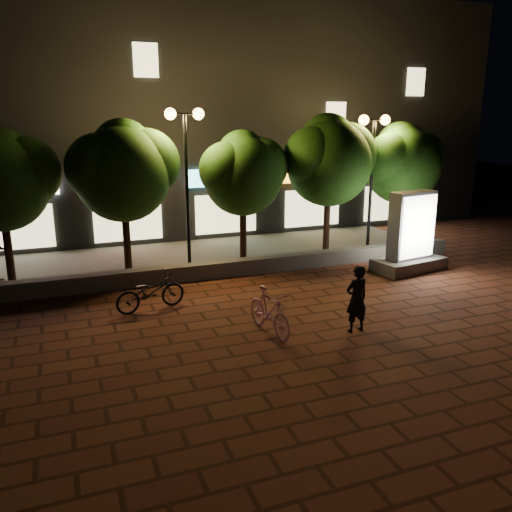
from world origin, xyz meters
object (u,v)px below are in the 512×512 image
tree_far_right (403,161)px  ad_kiosk (411,239)px  tree_far_left (1,177)px  tree_left (124,168)px  street_lamp_right (373,148)px  tree_right (330,158)px  scooter_parked (150,292)px  scooter_pink (269,311)px  street_lamp_left (186,148)px  tree_mid (244,171)px  rider (357,299)px

tree_far_right → ad_kiosk: (-1.70, -3.01, -2.30)m
tree_far_left → tree_left: tree_left is taller
ad_kiosk → street_lamp_right: bearing=87.0°
tree_far_left → tree_right: bearing=0.0°
tree_far_right → scooter_parked: bearing=-160.6°
street_lamp_right → scooter_parked: size_ratio=2.61×
tree_far_left → scooter_parked: (3.56, -3.68, -2.79)m
tree_far_right → scooter_pink: tree_far_right is taller
street_lamp_left → scooter_pink: 6.93m
tree_right → tree_far_right: bearing=-0.0°
tree_far_right → street_lamp_right: size_ratio=0.96×
tree_left → tree_far_right: size_ratio=1.03×
street_lamp_left → street_lamp_right: (7.00, 0.00, -0.13)m
tree_far_right → scooter_parked: 11.44m
tree_far_right → street_lamp_left: (-8.55, -0.26, 0.66)m
tree_mid → street_lamp_right: bearing=-3.0°
tree_left → scooter_parked: tree_left is taller
tree_far_left → tree_far_right: size_ratio=0.97×
tree_left → street_lamp_right: 8.96m
tree_far_left → street_lamp_left: size_ratio=0.89×
tree_far_right → rider: (-6.11, -6.87, -2.55)m
scooter_parked → tree_far_right: bearing=-83.1°
tree_mid → street_lamp_left: 2.22m
tree_right → rider: 7.95m
tree_mid → tree_far_left: bearing=180.0°
tree_mid → ad_kiosk: (4.81, -3.01, -2.15)m
tree_mid → tree_far_right: size_ratio=0.95×
tree_far_left → rider: (7.89, -6.87, -2.47)m
tree_far_left → tree_mid: bearing=-0.0°
tree_far_left → tree_far_right: 14.00m
scooter_pink → street_lamp_left: bearing=86.0°
tree_right → street_lamp_left: bearing=-177.2°
tree_right → street_lamp_right: bearing=-9.1°
street_lamp_left → scooter_pink: (0.47, -5.97, -3.48)m
tree_mid → scooter_pink: tree_mid is taller
tree_far_left → street_lamp_left: (5.45, -0.26, 0.74)m
scooter_parked → tree_right: bearing=-75.6°
tree_far_right → tree_left: bearing=180.0°
scooter_pink → rider: 2.09m
street_lamp_left → tree_far_left: bearing=177.2°
tree_far_right → tree_far_left: bearing=-180.0°
tree_left → scooter_pink: bearing=-68.8°
tree_far_left → ad_kiosk: 12.86m
street_lamp_right → ad_kiosk: size_ratio=1.88×
tree_left → rider: size_ratio=2.97×
ad_kiosk → scooter_parked: bearing=-175.6°
tree_right → tree_mid: bearing=-180.0°
tree_right → scooter_pink: size_ratio=2.78×
scooter_parked → tree_left: bearing=-11.6°
rider → tree_mid: bearing=-92.3°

